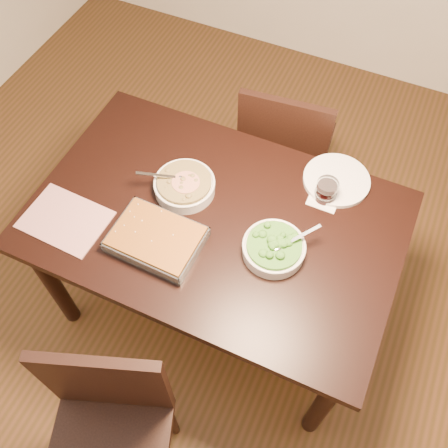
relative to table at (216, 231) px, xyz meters
The scene contains 11 objects.
ground 0.65m from the table, ahead, with size 4.00×4.00×0.00m, color #3E2B11.
table is the anchor object (origin of this frame).
magazine_a 0.58m from the table, 154.72° to the right, with size 0.31×0.23×0.01m, color #9F2D3A.
coaster 0.45m from the table, 36.87° to the left, with size 0.12×0.12×0.00m, color white.
stew_bowl 0.22m from the table, 156.67° to the left, with size 0.25×0.24×0.09m.
broccoli_bowl 0.29m from the table, 10.64° to the right, with size 0.23×0.23×0.09m.
baking_dish 0.27m from the table, 128.28° to the right, with size 0.33×0.25×0.06m.
wine_tumbler 0.46m from the table, 36.87° to the left, with size 0.08×0.08×0.09m.
dinner_plate 0.52m from the table, 44.58° to the left, with size 0.27×0.27×0.02m, color white.
chair_near 0.81m from the table, 92.99° to the right, with size 0.54×0.54×0.89m.
chair_far 0.70m from the table, 85.26° to the left, with size 0.46×0.46×0.89m.
Camera 1 is at (0.46, -0.94, 2.33)m, focal length 40.00 mm.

